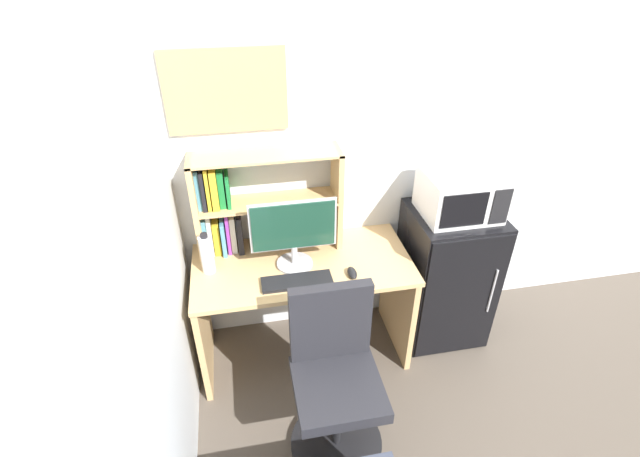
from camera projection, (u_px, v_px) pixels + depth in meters
wall_back at (496, 138)px, 2.91m from camera, size 6.40×0.04×2.60m
wall_left at (114, 412)px, 1.26m from camera, size 0.04×4.40×2.60m
desk at (303, 292)px, 2.85m from camera, size 1.29×0.63×0.75m
hutch_bookshelf at (244, 203)px, 2.68m from camera, size 0.85×0.23×0.62m
monitor at (293, 231)px, 2.59m from camera, size 0.49×0.21×0.42m
keyboard at (297, 281)px, 2.57m from camera, size 0.40×0.13×0.02m
computer_mouse at (352, 273)px, 2.62m from camera, size 0.05×0.11×0.04m
water_bottle at (207, 254)px, 2.60m from camera, size 0.07×0.07×0.26m
mini_fridge at (445, 275)px, 3.07m from camera, size 0.54×0.53×0.95m
microwave at (460, 194)px, 2.74m from camera, size 0.45×0.37×0.27m
desk_chair at (335, 385)px, 2.38m from camera, size 0.50×0.50×0.98m
wall_corkboard at (226, 91)px, 2.41m from camera, size 0.64×0.02×0.44m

